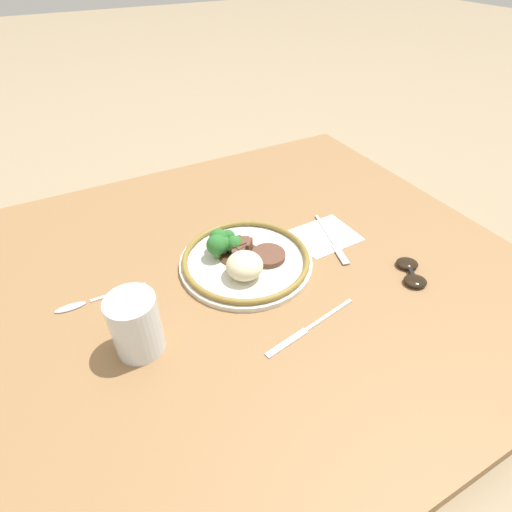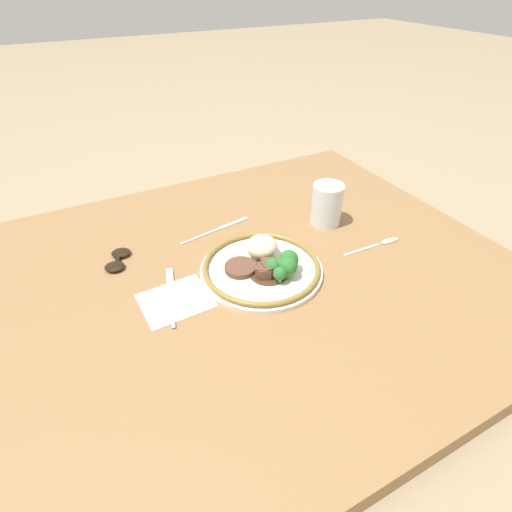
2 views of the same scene
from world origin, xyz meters
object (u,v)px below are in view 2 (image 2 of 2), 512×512
sunglasses (118,260)px  spoon (383,243)px  knife (218,229)px  fork (171,290)px  plate (264,265)px  juice_glass (327,206)px

sunglasses → spoon: bearing=6.9°
knife → spoon: spoon is taller
sunglasses → fork: bearing=-36.0°
fork → knife: 0.26m
fork → spoon: 0.53m
plate → spoon: bearing=-7.3°
fork → juice_glass: bearing=-65.4°
plate → knife: bearing=95.9°
spoon → sunglasses: sunglasses is taller
plate → fork: plate is taller
fork → sunglasses: (-0.08, 0.16, 0.00)m
juice_glass → plate: bearing=-156.3°
fork → spoon: (0.53, -0.07, -0.00)m
fork → sunglasses: sunglasses is taller
fork → knife: size_ratio=0.89×
spoon → juice_glass: bearing=116.6°
juice_glass → fork: 0.46m
spoon → sunglasses: (-0.60, 0.23, 0.01)m
sunglasses → plate: bearing=-5.8°
spoon → sunglasses: 0.65m
juice_glass → sunglasses: bearing=171.4°
juice_glass → fork: bearing=-170.6°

